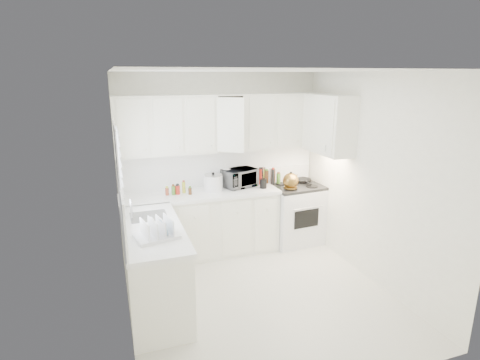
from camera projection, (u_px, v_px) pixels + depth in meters
name	position (u px, v px, depth m)	size (l,w,h in m)	color
floor	(259.00, 294.00, 4.66)	(3.20, 3.20, 0.00)	white
ceiling	(262.00, 71.00, 3.98)	(3.20, 3.20, 0.00)	white
wall_back	(221.00, 162.00, 5.78)	(3.00, 3.00, 0.00)	white
wall_front	(341.00, 250.00, 2.86)	(3.00, 3.00, 0.00)	white
wall_left	(121.00, 205.00, 3.85)	(3.20, 3.20, 0.00)	white
wall_right	(372.00, 180.00, 4.79)	(3.20, 3.20, 0.00)	white
window_blinds	(119.00, 173.00, 4.11)	(0.06, 0.96, 1.06)	white
lower_cabinets_back	(201.00, 225.00, 5.61)	(2.22, 0.60, 0.90)	white
lower_cabinets_left	(154.00, 268.00, 4.35)	(0.60, 1.60, 0.90)	white
countertop_back	(201.00, 194.00, 5.47)	(2.24, 0.64, 0.05)	white
countertop_left	(152.00, 229.00, 4.23)	(0.64, 1.62, 0.05)	white
backsplash_back	(221.00, 167.00, 5.79)	(2.98, 0.02, 0.55)	white
backsplash_left	(122.00, 206.00, 4.06)	(0.02, 1.60, 0.55)	white
upper_cabinets_back	(224.00, 151.00, 5.58)	(3.00, 0.33, 0.80)	white
upper_cabinets_right	(327.00, 153.00, 5.43)	(0.33, 0.90, 0.80)	white
sink	(148.00, 207.00, 4.51)	(0.42, 0.38, 0.30)	gray
stove	(296.00, 206.00, 6.00)	(0.77, 0.63, 1.18)	white
tea_kettle	(291.00, 180.00, 5.67)	(0.29, 0.24, 0.27)	olive
frying_pan	(302.00, 179.00, 6.10)	(0.28, 0.48, 0.04)	black
microwave	(240.00, 176.00, 5.71)	(0.48, 0.27, 0.33)	gray
rice_cooker	(213.00, 181.00, 5.53)	(0.27, 0.27, 0.27)	white
paper_towel	(227.00, 178.00, 5.71)	(0.12, 0.12, 0.27)	white
utensil_crock	(263.00, 177.00, 5.63)	(0.11, 0.11, 0.33)	black
dish_rack	(156.00, 227.00, 3.92)	(0.42, 0.31, 0.23)	white
spice_left_0	(166.00, 189.00, 5.42)	(0.06, 0.06, 0.13)	#9B432A
spice_left_1	(173.00, 190.00, 5.37)	(0.06, 0.06, 0.13)	#437727
spice_left_2	(177.00, 188.00, 5.47)	(0.06, 0.06, 0.13)	red
spice_left_3	(183.00, 189.00, 5.41)	(0.06, 0.06, 0.13)	gold
spice_left_4	(187.00, 187.00, 5.52)	(0.06, 0.06, 0.13)	#583419
sauce_right_0	(260.00, 177.00, 5.90)	(0.06, 0.06, 0.19)	red
sauce_right_1	(265.00, 178.00, 5.86)	(0.06, 0.06, 0.19)	gold
sauce_right_2	(266.00, 177.00, 5.94)	(0.06, 0.06, 0.19)	#583419
sauce_right_3	(271.00, 177.00, 5.90)	(0.06, 0.06, 0.19)	black
sauce_right_4	(273.00, 176.00, 5.97)	(0.06, 0.06, 0.19)	#9B432A
sauce_right_5	(278.00, 177.00, 5.93)	(0.06, 0.06, 0.19)	#437727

